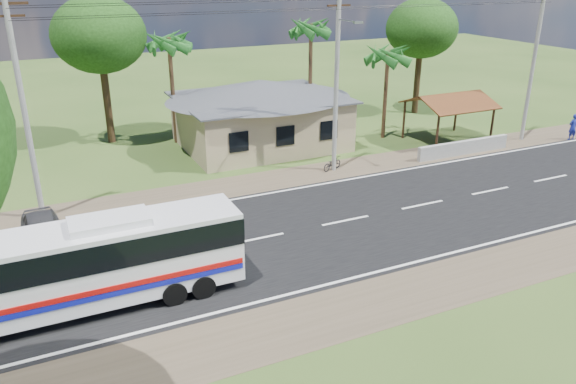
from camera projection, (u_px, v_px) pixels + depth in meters
name	position (u px, v px, depth m)	size (l,w,h in m)	color
ground	(345.00, 221.00, 26.64)	(120.00, 120.00, 0.00)	#2C481A
road	(345.00, 221.00, 26.63)	(120.00, 16.00, 0.03)	black
house	(260.00, 107.00, 36.96)	(12.40, 10.00, 5.00)	tan
waiting_shed	(450.00, 102.00, 37.86)	(5.20, 4.48, 3.35)	#392615
concrete_barrier	(463.00, 148.00, 35.88)	(7.00, 0.30, 0.90)	#9E9E99
utility_poles	(332.00, 73.00, 30.97)	(32.80, 2.22, 11.00)	#9E9E99
palm_near	(388.00, 55.00, 37.47)	(2.80, 2.80, 6.70)	#47301E
palm_mid	(311.00, 29.00, 39.33)	(2.80, 2.80, 8.20)	#47301E
palm_far	(169.00, 43.00, 36.01)	(2.80, 2.80, 7.70)	#47301E
tree_behind_house	(99.00, 35.00, 35.96)	(6.00, 6.00, 9.61)	#47301E
tree_behind_shed	(422.00, 29.00, 43.85)	(5.60, 5.60, 9.02)	#47301E
coach_bus	(87.00, 260.00, 19.20)	(10.72, 2.37, 3.33)	silver
motorcycle	(332.00, 163.00, 33.17)	(0.53, 1.53, 0.80)	black
person	(573.00, 127.00, 38.76)	(0.67, 0.44, 1.83)	navy
small_car	(43.00, 231.00, 24.08)	(1.63, 4.06, 1.38)	#313033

